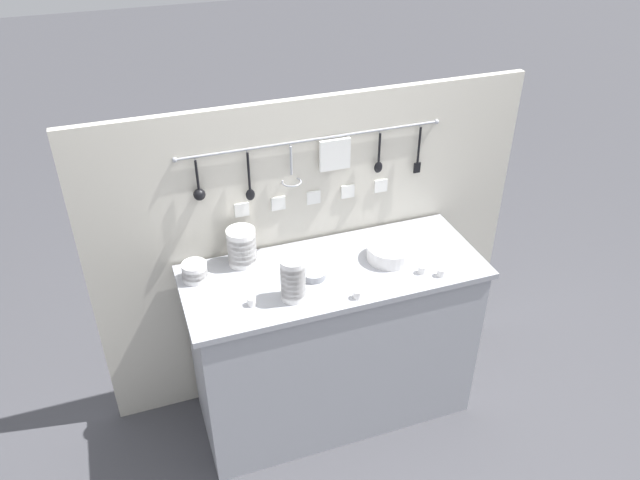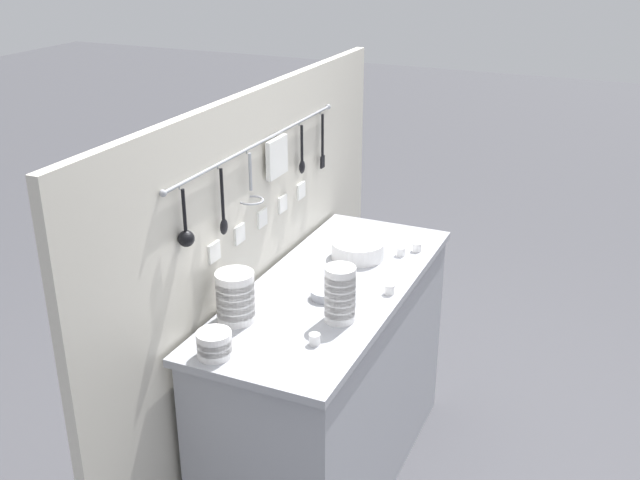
% 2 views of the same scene
% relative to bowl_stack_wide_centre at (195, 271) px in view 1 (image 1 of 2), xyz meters
% --- Properties ---
extents(ground_plane, '(20.00, 20.00, 0.00)m').
position_rel_bowl_stack_wide_centre_xyz_m(ground_plane, '(0.64, -0.15, -0.99)').
color(ground_plane, '#424247').
extents(counter, '(1.46, 0.58, 0.94)m').
position_rel_bowl_stack_wide_centre_xyz_m(counter, '(0.64, -0.15, -0.51)').
color(counter, '#9EA0A8').
rests_on(counter, ground).
extents(back_wall, '(2.26, 0.11, 1.69)m').
position_rel_bowl_stack_wide_centre_xyz_m(back_wall, '(0.64, 0.18, -0.14)').
color(back_wall, beige).
rests_on(back_wall, ground).
extents(bowl_stack_wide_centre, '(0.12, 0.12, 0.09)m').
position_rel_bowl_stack_wide_centre_xyz_m(bowl_stack_wide_centre, '(0.00, 0.00, 0.00)').
color(bowl_stack_wide_centre, white).
rests_on(bowl_stack_wide_centre, counter).
extents(bowl_stack_nested_right, '(0.11, 0.11, 0.21)m').
position_rel_bowl_stack_wide_centre_xyz_m(bowl_stack_nested_right, '(0.39, -0.29, 0.06)').
color(bowl_stack_nested_right, white).
rests_on(bowl_stack_nested_right, counter).
extents(bowl_stack_back_corner, '(0.14, 0.14, 0.19)m').
position_rel_bowl_stack_wide_centre_xyz_m(bowl_stack_back_corner, '(0.24, 0.06, 0.05)').
color(bowl_stack_back_corner, white).
rests_on(bowl_stack_back_corner, counter).
extents(plate_stack, '(0.23, 0.23, 0.07)m').
position_rel_bowl_stack_wide_centre_xyz_m(plate_stack, '(0.93, -0.15, -0.01)').
color(plate_stack, white).
rests_on(plate_stack, counter).
extents(steel_mixing_bowl, '(0.12, 0.12, 0.03)m').
position_rel_bowl_stack_wide_centre_xyz_m(steel_mixing_bowl, '(0.53, -0.17, -0.03)').
color(steel_mixing_bowl, '#93969E').
rests_on(steel_mixing_bowl, counter).
extents(cup_back_right, '(0.04, 0.04, 0.04)m').
position_rel_bowl_stack_wide_centre_xyz_m(cup_back_right, '(0.66, -0.38, -0.03)').
color(cup_back_right, white).
rests_on(cup_back_right, counter).
extents(cup_beside_plates, '(0.04, 0.04, 0.04)m').
position_rel_bowl_stack_wide_centre_xyz_m(cup_beside_plates, '(1.02, -0.31, -0.03)').
color(cup_beside_plates, white).
rests_on(cup_beside_plates, counter).
extents(cup_centre, '(0.04, 0.04, 0.04)m').
position_rel_bowl_stack_wide_centre_xyz_m(cup_centre, '(1.10, -0.36, -0.03)').
color(cup_centre, white).
rests_on(cup_centre, counter).
extents(cup_edge_near, '(0.04, 0.04, 0.04)m').
position_rel_bowl_stack_wide_centre_xyz_m(cup_edge_near, '(0.20, -0.27, -0.03)').
color(cup_edge_near, white).
rests_on(cup_edge_near, counter).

